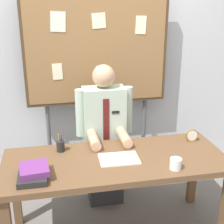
{
  "coord_description": "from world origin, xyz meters",
  "views": [
    {
      "loc": [
        -0.5,
        -2.26,
        1.99
      ],
      "look_at": [
        0.0,
        0.17,
        1.1
      ],
      "focal_mm": 50.55,
      "sensor_mm": 36.0,
      "label": 1
    }
  ],
  "objects_px": {
    "desk": "(116,168)",
    "open_notebook": "(119,159)",
    "bulletin_board": "(97,50)",
    "person": "(104,141)",
    "desk_clock": "(192,136)",
    "coffee_mug": "(176,164)",
    "pen_holder": "(61,146)",
    "book_stack": "(33,173)"
  },
  "relations": [
    {
      "from": "open_notebook",
      "to": "desk_clock",
      "type": "bearing_deg",
      "value": 16.12
    },
    {
      "from": "bulletin_board",
      "to": "desk_clock",
      "type": "distance_m",
      "value": 1.27
    },
    {
      "from": "open_notebook",
      "to": "desk_clock",
      "type": "distance_m",
      "value": 0.77
    },
    {
      "from": "person",
      "to": "book_stack",
      "type": "distance_m",
      "value": 0.97
    },
    {
      "from": "person",
      "to": "desk_clock",
      "type": "xyz_separation_m",
      "value": [
        0.76,
        -0.35,
        0.14
      ]
    },
    {
      "from": "desk",
      "to": "book_stack",
      "type": "distance_m",
      "value": 0.69
    },
    {
      "from": "coffee_mug",
      "to": "pen_holder",
      "type": "relative_size",
      "value": 0.57
    },
    {
      "from": "coffee_mug",
      "to": "desk_clock",
      "type": "bearing_deg",
      "value": 52.61
    },
    {
      "from": "bulletin_board",
      "to": "desk",
      "type": "bearing_deg",
      "value": -89.99
    },
    {
      "from": "book_stack",
      "to": "desk",
      "type": "bearing_deg",
      "value": 14.3
    },
    {
      "from": "desk_clock",
      "to": "pen_holder",
      "type": "bearing_deg",
      "value": 178.24
    },
    {
      "from": "person",
      "to": "pen_holder",
      "type": "height_order",
      "value": "person"
    },
    {
      "from": "desk",
      "to": "desk_clock",
      "type": "relative_size",
      "value": 15.56
    },
    {
      "from": "open_notebook",
      "to": "book_stack",
      "type": "bearing_deg",
      "value": -167.73
    },
    {
      "from": "bulletin_board",
      "to": "open_notebook",
      "type": "bearing_deg",
      "value": -88.74
    },
    {
      "from": "desk",
      "to": "pen_holder",
      "type": "relative_size",
      "value": 11.54
    },
    {
      "from": "desk",
      "to": "coffee_mug",
      "type": "distance_m",
      "value": 0.5
    },
    {
      "from": "coffee_mug",
      "to": "open_notebook",
      "type": "bearing_deg",
      "value": 149.3
    },
    {
      "from": "person",
      "to": "pen_holder",
      "type": "xyz_separation_m",
      "value": [
        -0.44,
        -0.31,
        0.13
      ]
    },
    {
      "from": "person",
      "to": "pen_holder",
      "type": "distance_m",
      "value": 0.56
    },
    {
      "from": "desk",
      "to": "bulletin_board",
      "type": "height_order",
      "value": "bulletin_board"
    },
    {
      "from": "desk_clock",
      "to": "open_notebook",
      "type": "bearing_deg",
      "value": -163.88
    },
    {
      "from": "desk_clock",
      "to": "coffee_mug",
      "type": "bearing_deg",
      "value": -127.39
    },
    {
      "from": "person",
      "to": "book_stack",
      "type": "xyz_separation_m",
      "value": [
        -0.66,
        -0.71,
        0.13
      ]
    },
    {
      "from": "desk",
      "to": "person",
      "type": "distance_m",
      "value": 0.54
    },
    {
      "from": "desk",
      "to": "open_notebook",
      "type": "height_order",
      "value": "open_notebook"
    },
    {
      "from": "pen_holder",
      "to": "bulletin_board",
      "type": "bearing_deg",
      "value": 57.83
    },
    {
      "from": "person",
      "to": "desk_clock",
      "type": "distance_m",
      "value": 0.84
    },
    {
      "from": "bulletin_board",
      "to": "coffee_mug",
      "type": "xyz_separation_m",
      "value": [
        0.41,
        -1.18,
        -0.71
      ]
    },
    {
      "from": "coffee_mug",
      "to": "pen_holder",
      "type": "height_order",
      "value": "pen_holder"
    },
    {
      "from": "open_notebook",
      "to": "pen_holder",
      "type": "distance_m",
      "value": 0.52
    },
    {
      "from": "desk",
      "to": "person",
      "type": "relative_size",
      "value": 1.3
    },
    {
      "from": "book_stack",
      "to": "bulletin_board",
      "type": "bearing_deg",
      "value": 59.08
    },
    {
      "from": "desk",
      "to": "open_notebook",
      "type": "xyz_separation_m",
      "value": [
        0.02,
        -0.02,
        0.09
      ]
    },
    {
      "from": "bulletin_board",
      "to": "book_stack",
      "type": "bearing_deg",
      "value": -120.92
    },
    {
      "from": "desk",
      "to": "book_stack",
      "type": "height_order",
      "value": "book_stack"
    },
    {
      "from": "bulletin_board",
      "to": "coffee_mug",
      "type": "distance_m",
      "value": 1.44
    },
    {
      "from": "open_notebook",
      "to": "pen_holder",
      "type": "bearing_deg",
      "value": 151.53
    },
    {
      "from": "open_notebook",
      "to": "coffee_mug",
      "type": "xyz_separation_m",
      "value": [
        0.39,
        -0.23,
        0.04
      ]
    },
    {
      "from": "person",
      "to": "bulletin_board",
      "type": "distance_m",
      "value": 0.92
    },
    {
      "from": "desk",
      "to": "person",
      "type": "xyz_separation_m",
      "value": [
        0.0,
        0.54,
        0.0
      ]
    },
    {
      "from": "desk",
      "to": "coffee_mug",
      "type": "bearing_deg",
      "value": -31.48
    }
  ]
}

